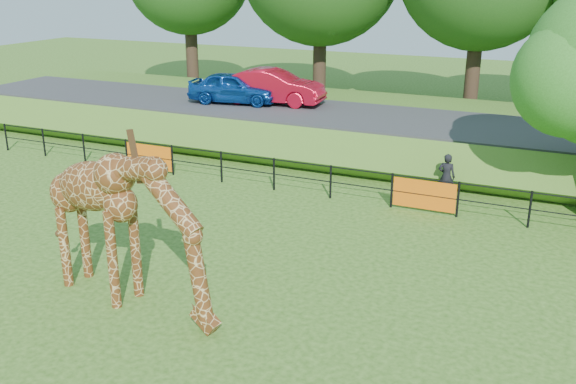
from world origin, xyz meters
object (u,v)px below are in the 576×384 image
object	(u,v)px
giraffe	(126,229)
car_blue	(234,88)
visitor	(446,177)
car_red	(273,87)

from	to	relation	value
giraffe	car_blue	bearing A→B (deg)	121.24
giraffe	visitor	distance (m)	10.85
car_blue	visitor	xyz separation A→B (m)	(10.21, -4.69, -1.35)
visitor	car_blue	bearing A→B (deg)	-23.49
car_blue	visitor	distance (m)	11.32
car_blue	car_red	bearing A→B (deg)	-78.70
giraffe	car_blue	size ratio (longest dim) A/B	1.24
giraffe	visitor	world-z (taller)	giraffe
car_red	giraffe	bearing A→B (deg)	-170.38
car_red	visitor	size ratio (longest dim) A/B	3.01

